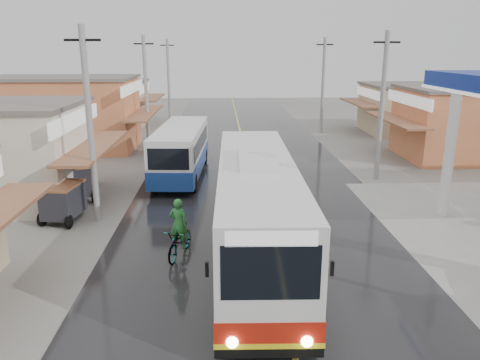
{
  "coord_description": "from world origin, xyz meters",
  "views": [
    {
      "loc": [
        -1.7,
        -10.03,
        7.08
      ],
      "look_at": [
        -0.95,
        8.13,
        1.96
      ],
      "focal_mm": 35.0,
      "sensor_mm": 36.0,
      "label": 1
    }
  ],
  "objects": [
    {
      "name": "road",
      "position": [
        0.0,
        15.0,
        0.01
      ],
      "size": [
        12.0,
        90.0,
        0.02
      ],
      "primitive_type": "cube",
      "color": "black",
      "rests_on": "ground"
    },
    {
      "name": "coach_bus",
      "position": [
        -0.52,
        5.04,
        1.81
      ],
      "size": [
        2.95,
        12.09,
        3.75
      ],
      "rotation": [
        0.0,
        0.0,
        -0.02
      ],
      "color": "silver",
      "rests_on": "road"
    },
    {
      "name": "tricycle_near",
      "position": [
        -8.78,
        12.01,
        1.03
      ],
      "size": [
        2.34,
        2.59,
        1.8
      ],
      "rotation": [
        0.0,
        0.0,
        0.41
      ],
      "color": "#26262D",
      "rests_on": "ground"
    },
    {
      "name": "ground",
      "position": [
        0.0,
        0.0,
        0.0
      ],
      "size": [
        120.0,
        120.0,
        0.0
      ],
      "primitive_type": "plane",
      "color": "slate",
      "rests_on": "ground"
    },
    {
      "name": "tricycle_far",
      "position": [
        -8.4,
        8.99,
        0.92
      ],
      "size": [
        1.64,
        2.27,
        1.62
      ],
      "rotation": [
        0.0,
        0.0,
        -0.13
      ],
      "color": "#26262D",
      "rests_on": "ground"
    },
    {
      "name": "shopfronts_left",
      "position": [
        -13.0,
        18.0,
        0.0
      ],
      "size": [
        11.0,
        44.0,
        5.2
      ],
      "primitive_type": null,
      "color": "tan",
      "rests_on": "ground"
    },
    {
      "name": "utility_poles_right",
      "position": [
        7.0,
        15.0,
        0.0
      ],
      "size": [
        1.6,
        36.0,
        8.0
      ],
      "primitive_type": null,
      "color": "gray",
      "rests_on": "ground"
    },
    {
      "name": "second_bus",
      "position": [
        -3.97,
        15.96,
        1.54
      ],
      "size": [
        2.82,
        8.72,
        2.85
      ],
      "rotation": [
        0.0,
        0.0,
        -0.06
      ],
      "color": "silver",
      "rests_on": "road"
    },
    {
      "name": "centre_line",
      "position": [
        0.0,
        15.0,
        0.02
      ],
      "size": [
        0.15,
        90.0,
        0.01
      ],
      "primitive_type": "cube",
      "color": "#D8CC4C",
      "rests_on": "road"
    },
    {
      "name": "cyclist",
      "position": [
        -3.18,
        5.21,
        0.72
      ],
      "size": [
        1.26,
        2.16,
        2.21
      ],
      "rotation": [
        0.0,
        0.0,
        -0.28
      ],
      "color": "black",
      "rests_on": "ground"
    },
    {
      "name": "utility_poles_left",
      "position": [
        -7.0,
        16.0,
        0.0
      ],
      "size": [
        1.6,
        50.0,
        8.0
      ],
      "primitive_type": null,
      "color": "gray",
      "rests_on": "ground"
    }
  ]
}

